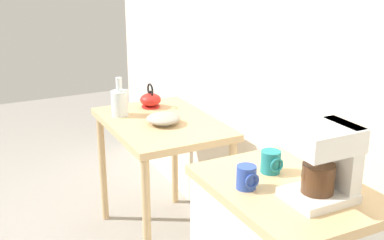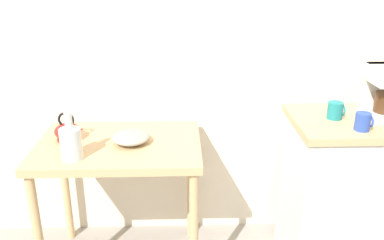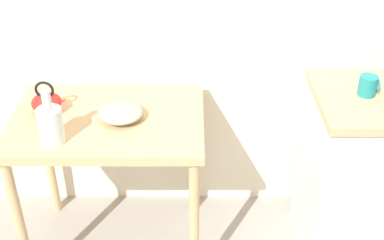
{
  "view_description": "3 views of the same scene",
  "coord_description": "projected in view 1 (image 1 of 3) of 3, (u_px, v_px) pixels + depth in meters",
  "views": [
    {
      "loc": [
        1.95,
        -1.05,
        1.68
      ],
      "look_at": [
        -0.08,
        -0.03,
        0.91
      ],
      "focal_mm": 46.77,
      "sensor_mm": 36.0,
      "label": 1
    },
    {
      "loc": [
        -0.24,
        -1.92,
        1.62
      ],
      "look_at": [
        -0.18,
        -0.02,
        0.89
      ],
      "focal_mm": 38.53,
      "sensor_mm": 36.0,
      "label": 2
    },
    {
      "loc": [
        -0.18,
        -1.86,
        1.95
      ],
      "look_at": [
        -0.18,
        -0.07,
        0.8
      ],
      "focal_mm": 48.09,
      "sensor_mm": 36.0,
      "label": 3
    }
  ],
  "objects": [
    {
      "name": "back_wall",
      "position": [
        297.0,
        16.0,
        2.28
      ],
      "size": [
        4.4,
        0.1,
        2.8
      ],
      "primitive_type": "cube",
      "color": "beige",
      "rests_on": "ground_plane"
    },
    {
      "name": "wooden_table",
      "position": [
        162.0,
        137.0,
        2.9
      ],
      "size": [
        0.83,
        0.59,
        0.76
      ],
      "color": "tan",
      "rests_on": "ground_plane"
    },
    {
      "name": "bowl_stoneware",
      "position": [
        164.0,
        118.0,
        2.8
      ],
      "size": [
        0.19,
        0.19,
        0.06
      ],
      "color": "#9E998C",
      "rests_on": "wooden_table"
    },
    {
      "name": "teakettle",
      "position": [
        151.0,
        100.0,
        3.09
      ],
      "size": [
        0.16,
        0.13,
        0.15
      ],
      "color": "red",
      "rests_on": "wooden_table"
    },
    {
      "name": "glass_carafe_vase",
      "position": [
        120.0,
        102.0,
        2.92
      ],
      "size": [
        0.1,
        0.1,
        0.23
      ],
      "color": "silver",
      "rests_on": "wooden_table"
    },
    {
      "name": "coffee_maker",
      "position": [
        326.0,
        159.0,
        1.65
      ],
      "size": [
        0.18,
        0.22,
        0.26
      ],
      "color": "white",
      "rests_on": "kitchen_counter"
    },
    {
      "name": "mug_blue",
      "position": [
        247.0,
        177.0,
        1.75
      ],
      "size": [
        0.08,
        0.07,
        0.08
      ],
      "color": "#2D4CAD",
      "rests_on": "kitchen_counter"
    },
    {
      "name": "mug_dark_teal",
      "position": [
        271.0,
        162.0,
        1.88
      ],
      "size": [
        0.08,
        0.08,
        0.09
      ],
      "color": "teal",
      "rests_on": "kitchen_counter"
    }
  ]
}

